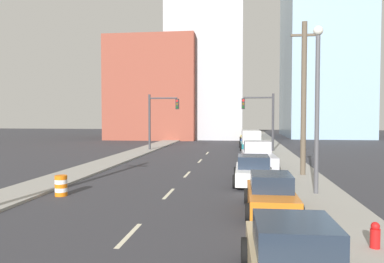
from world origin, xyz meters
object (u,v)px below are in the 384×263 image
(utility_pole_right_mid, at_px, (304,98))
(sedan_orange, at_px, (271,195))
(sedan_green, at_px, (255,149))
(traffic_signal_right, at_px, (264,115))
(sedan_white, at_px, (253,171))
(sedan_blue, at_px, (248,140))
(traffic_barrel, at_px, (61,186))
(sedan_yellow, at_px, (247,137))
(pickup_truck_silver, at_px, (258,157))
(fire_hydrant, at_px, (375,237))
(traffic_signal_left, at_px, (158,115))
(sedan_tan, at_px, (295,259))
(street_lamp, at_px, (317,97))
(box_truck_teal, at_px, (251,140))

(utility_pole_right_mid, bearing_deg, sedan_orange, -106.09)
(sedan_green, bearing_deg, traffic_signal_right, 78.05)
(sedan_white, relative_size, sedan_blue, 1.00)
(traffic_barrel, xyz_separation_m, sedan_yellow, (8.98, 37.90, 0.19))
(sedan_green, xyz_separation_m, sedan_blue, (-0.43, 13.16, 0.03))
(traffic_signal_right, xyz_separation_m, pickup_truck_silver, (-1.04, -11.47, -3.04))
(fire_hydrant, relative_size, sedan_green, 0.17)
(traffic_barrel, height_order, pickup_truck_silver, pickup_truck_silver)
(traffic_signal_left, height_order, fire_hydrant, traffic_signal_left)
(sedan_orange, bearing_deg, fire_hydrant, -58.33)
(sedan_blue, bearing_deg, utility_pole_right_mid, -81.62)
(sedan_blue, bearing_deg, sedan_tan, -87.83)
(street_lamp, relative_size, pickup_truck_silver, 1.21)
(traffic_barrel, distance_m, street_lamp, 12.45)
(sedan_green, bearing_deg, traffic_signal_left, 160.35)
(sedan_orange, bearing_deg, sedan_tan, -90.34)
(utility_pole_right_mid, bearing_deg, sedan_green, 102.24)
(traffic_signal_right, relative_size, fire_hydrant, 7.13)
(sedan_orange, height_order, pickup_truck_silver, pickup_truck_silver)
(sedan_tan, xyz_separation_m, sedan_orange, (-0.01, 6.49, -0.01))
(fire_hydrant, height_order, sedan_orange, sedan_orange)
(street_lamp, distance_m, sedan_tan, 10.72)
(traffic_barrel, bearing_deg, box_truck_teal, 70.12)
(traffic_barrel, xyz_separation_m, sedan_white, (8.88, 4.31, 0.23))
(sedan_green, height_order, sedan_yellow, sedan_yellow)
(box_truck_teal, bearing_deg, fire_hydrant, -87.06)
(fire_hydrant, relative_size, pickup_truck_silver, 0.13)
(traffic_signal_right, bearing_deg, street_lamp, -86.69)
(box_truck_teal, bearing_deg, sedan_blue, 89.79)
(sedan_white, bearing_deg, traffic_barrel, -154.05)
(sedan_orange, distance_m, pickup_truck_silver, 12.84)
(sedan_green, bearing_deg, sedan_yellow, 93.42)
(traffic_signal_right, bearing_deg, sedan_yellow, 95.48)
(sedan_tan, bearing_deg, sedan_yellow, 88.77)
(box_truck_teal, bearing_deg, sedan_white, -92.81)
(box_truck_teal, xyz_separation_m, sedan_blue, (-0.19, 6.31, -0.33))
(sedan_green, bearing_deg, utility_pole_right_mid, -75.73)
(sedan_yellow, bearing_deg, fire_hydrant, -89.23)
(traffic_barrel, bearing_deg, fire_hydrant, -25.42)
(street_lamp, xyz_separation_m, box_truck_teal, (-2.46, 23.91, -3.54))
(utility_pole_right_mid, relative_size, street_lamp, 1.20)
(traffic_signal_right, relative_size, sedan_yellow, 1.24)
(street_lamp, bearing_deg, sedan_tan, -103.08)
(sedan_blue, bearing_deg, pickup_truck_silver, -87.31)
(utility_pole_right_mid, relative_size, traffic_barrel, 9.82)
(utility_pole_right_mid, distance_m, fire_hydrant, 13.50)
(sedan_orange, bearing_deg, sedan_yellow, 90.12)
(traffic_signal_right, height_order, sedan_yellow, traffic_signal_right)
(traffic_barrel, xyz_separation_m, fire_hydrant, (11.86, -5.64, -0.06))
(utility_pole_right_mid, xyz_separation_m, box_truck_teal, (-2.73, 18.32, -3.79))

